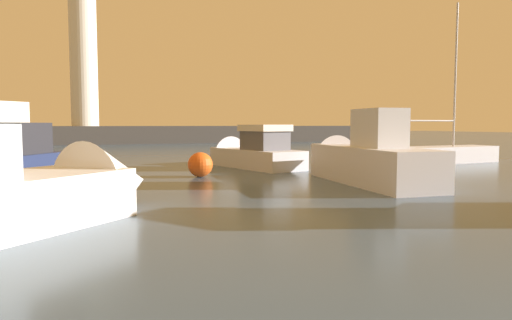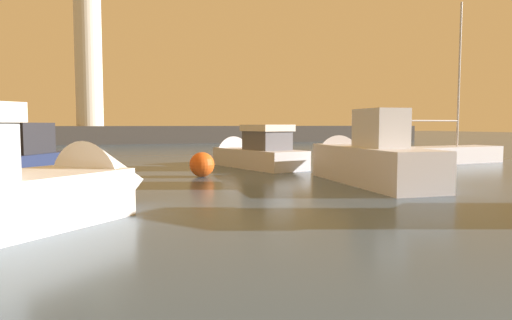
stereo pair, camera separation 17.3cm
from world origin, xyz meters
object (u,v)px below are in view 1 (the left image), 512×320
lighthouse (83,51)px  motorboat_2 (0,162)px  motorboat_1 (31,188)px  motorboat_3 (245,153)px  mooring_buoy (200,165)px  sailboat_moored (445,154)px  motorboat_0 (360,159)px

lighthouse → motorboat_2: (-3.10, -36.62, -9.81)m
motorboat_1 → lighthouse: bearing=88.7°
motorboat_3 → mooring_buoy: 5.58m
lighthouse → motorboat_1: lighthouse is taller
lighthouse → motorboat_1: bearing=-91.3°
motorboat_3 → lighthouse: bearing=103.8°
lighthouse → sailboat_moored: bearing=-60.3°
motorboat_1 → mooring_buoy: size_ratio=7.01×
lighthouse → motorboat_2: lighthouse is taller
motorboat_3 → sailboat_moored: size_ratio=0.82×
sailboat_moored → motorboat_3: bearing=171.0°
motorboat_0 → sailboat_moored: 11.38m
lighthouse → sailboat_moored: 41.75m
mooring_buoy → motorboat_1: bearing=-125.0°
motorboat_3 → motorboat_2: bearing=-163.8°
motorboat_3 → mooring_buoy: bearing=-128.9°
motorboat_0 → motorboat_2: size_ratio=1.19×
motorboat_2 → sailboat_moored: (23.17, 1.41, -0.24)m
lighthouse → mooring_buoy: (4.71, -37.67, -10.05)m
motorboat_1 → motorboat_2: (-2.05, 9.27, -0.08)m
motorboat_0 → mooring_buoy: 6.71m
motorboat_1 → mooring_buoy: motorboat_1 is taller
motorboat_2 → mooring_buoy: bearing=-7.7°
motorboat_2 → mooring_buoy: size_ratio=6.59×
motorboat_2 → motorboat_3: (11.31, 3.28, -0.06)m
sailboat_moored → mooring_buoy: bearing=-170.9°
motorboat_0 → motorboat_2: 14.26m
motorboat_0 → motorboat_1: bearing=-157.7°
motorboat_0 → sailboat_moored: bearing=31.8°
lighthouse → sailboat_moored: size_ratio=1.91×
motorboat_1 → sailboat_moored: 23.67m
motorboat_2 → mooring_buoy: (7.81, -1.05, -0.23)m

